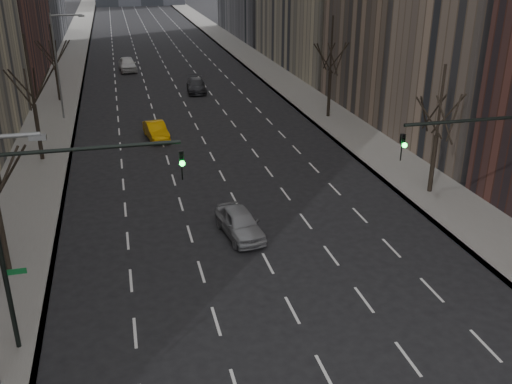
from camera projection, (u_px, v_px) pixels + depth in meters
sidewalk_left at (68, 68)px, 73.11m from camera, size 4.50×320.00×0.15m
sidewalk_right at (253, 60)px, 78.47m from camera, size 4.50×320.00×0.15m
tree_lw_c at (34, 106)px, 39.42m from camera, size 3.36×3.50×8.74m
tree_lw_d at (55, 66)px, 55.70m from camera, size 3.36×3.50×7.36m
tree_rw_b at (436, 136)px, 34.07m from camera, size 3.36×3.50×7.82m
tree_rw_c at (330, 73)px, 50.04m from camera, size 3.36×3.50×8.74m
traffic_mast_left at (46, 214)px, 19.81m from camera, size 6.69×0.39×8.00m
traffic_mast_right at (504, 170)px, 23.80m from camera, size 6.69×0.39×8.00m
streetlight_far at (60, 56)px, 48.90m from camera, size 2.83×0.22×9.00m
silver_sedan_ahead at (240, 223)px, 29.99m from camera, size 2.27×4.45×1.45m
far_taxi at (156, 131)px, 45.52m from camera, size 1.96×4.27×1.36m
far_suv_grey at (196, 86)px, 60.65m from camera, size 2.31×4.94×1.40m
far_car_white at (127, 64)px, 71.33m from camera, size 2.28×5.09×1.70m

